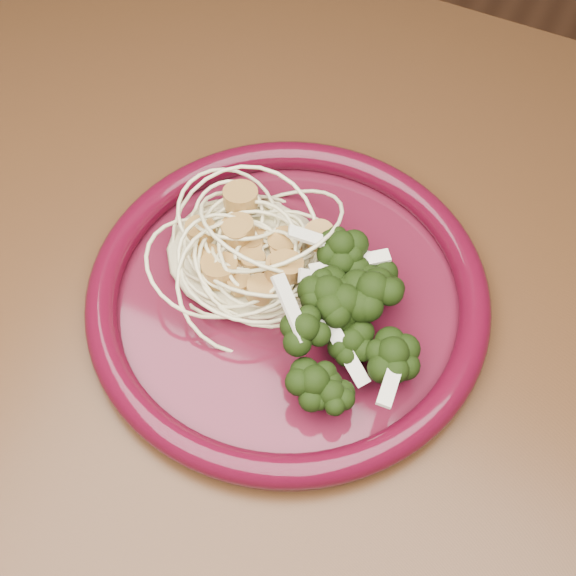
# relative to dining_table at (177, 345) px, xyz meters

# --- Properties ---
(dining_table) EXTENTS (1.20, 0.80, 0.75)m
(dining_table) POSITION_rel_dining_table_xyz_m (0.00, 0.00, 0.00)
(dining_table) COLOR #472814
(dining_table) RESTS_ON ground
(dinner_plate) EXTENTS (0.38, 0.38, 0.02)m
(dinner_plate) POSITION_rel_dining_table_xyz_m (0.09, 0.02, 0.11)
(dinner_plate) COLOR #450D1C
(dinner_plate) RESTS_ON dining_table
(spaghetti_pile) EXTENTS (0.16, 0.15, 0.03)m
(spaghetti_pile) POSITION_rel_dining_table_xyz_m (0.05, 0.04, 0.12)
(spaghetti_pile) COLOR beige
(spaghetti_pile) RESTS_ON dinner_plate
(scallop_cluster) EXTENTS (0.17, 0.17, 0.04)m
(scallop_cluster) POSITION_rel_dining_table_xyz_m (0.05, 0.04, 0.15)
(scallop_cluster) COLOR #AF8241
(scallop_cluster) RESTS_ON spaghetti_pile
(broccoli_pile) EXTENTS (0.14, 0.17, 0.05)m
(broccoli_pile) POSITION_rel_dining_table_xyz_m (0.14, 0.00, 0.13)
(broccoli_pile) COLOR black
(broccoli_pile) RESTS_ON dinner_plate
(onion_garnish) EXTENTS (0.09, 0.11, 0.05)m
(onion_garnish) POSITION_rel_dining_table_xyz_m (0.14, 0.00, 0.16)
(onion_garnish) COLOR beige
(onion_garnish) RESTS_ON broccoli_pile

